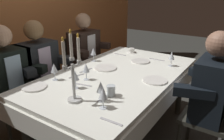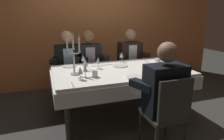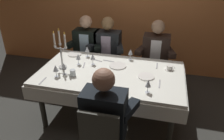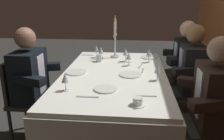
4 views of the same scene
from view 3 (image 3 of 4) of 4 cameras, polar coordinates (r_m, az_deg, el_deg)
The scene contains 27 objects.
ground_plane at distance 3.33m, azimuth -0.31°, elevation -11.72°, with size 12.00×12.00×0.00m, color #363632.
back_wall at distance 4.27m, azimuth 5.37°, elevation 17.28°, with size 6.00×0.12×2.70m, color #DB8447.
dining_table at distance 2.97m, azimuth -0.34°, elevation -2.42°, with size 1.94×1.14×0.74m.
candelabra at distance 3.00m, azimuth -13.10°, elevation 4.42°, with size 0.19×0.11×0.55m.
dinner_plate_0 at distance 3.47m, azimuth -9.71°, elevation 4.10°, with size 0.22×0.22×0.01m, color white.
dinner_plate_1 at distance 2.56m, azimuth -1.92°, elevation -4.52°, with size 0.23×0.23×0.01m, color white.
dinner_plate_2 at distance 3.05m, azimuth 1.48°, elevation 1.11°, with size 0.24×0.24×0.01m, color white.
dinner_plate_3 at distance 2.82m, azimuth 8.83°, elevation -1.68°, with size 0.21×0.21×0.01m, color white.
wine_glass_0 at distance 3.10m, azimuth -8.76°, elevation 3.38°, with size 0.07×0.07×0.16m.
wine_glass_1 at distance 2.86m, azimuth -12.41°, elevation 0.95°, with size 0.07×0.07×0.16m.
wine_glass_2 at distance 2.83m, azimuth -14.43°, elevation 0.40°, with size 0.07×0.07×0.16m.
wine_glass_3 at distance 3.07m, azimuth -5.04°, elevation 3.41°, with size 0.07×0.07×0.16m.
wine_glass_4 at distance 2.46m, azimuth 9.39°, elevation -3.49°, with size 0.07×0.07×0.16m.
wine_glass_5 at distance 3.22m, azimuth 4.84°, elevation 4.61°, with size 0.07×0.07×0.16m.
wine_glass_6 at distance 3.33m, azimuth -6.48°, elevation 5.32°, with size 0.07×0.07×0.16m.
water_tumbler_0 at distance 2.84m, azimuth -10.15°, elevation -0.73°, with size 0.07×0.07×0.09m, color silver.
coffee_cup_0 at distance 3.05m, azimuth 14.72°, elevation 0.53°, with size 0.13×0.12×0.06m.
fork_0 at distance 3.21m, azimuth -0.91°, elevation 2.40°, with size 0.17×0.02×0.01m, color #B7B7BC.
spoon_1 at distance 3.23m, azimuth -3.90°, elevation 2.54°, with size 0.17×0.02×0.01m, color #B7B7BC.
fork_2 at distance 3.11m, azimuth -7.29°, elevation 1.28°, with size 0.17×0.02×0.01m, color #B7B7BC.
fork_3 at distance 2.83m, azimuth -17.56°, elevation -2.67°, with size 0.17×0.02×0.01m, color #B7B7BC.
fork_4 at distance 3.13m, azimuth 11.60°, elevation 1.11°, with size 0.17×0.02×0.01m, color #B7B7BC.
knife_5 at distance 2.70m, azimuth 12.25°, elevation -3.51°, with size 0.19×0.02×0.01m, color #B7B7BC.
seated_diner_0 at distance 3.87m, azimuth -6.47°, elevation 6.64°, with size 0.63×0.48×1.24m.
seated_diner_1 at distance 3.76m, azimuth -1.03°, elevation 6.19°, with size 0.63×0.48×1.24m.
seated_diner_2 at distance 2.17m, azimuth -2.06°, elevation -11.75°, with size 0.63×0.48×1.24m.
seated_diner_3 at distance 3.65m, azimuth 11.31°, elevation 4.96°, with size 0.63×0.48×1.24m.
Camera 3 is at (0.64, -2.49, 2.11)m, focal length 35.20 mm.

